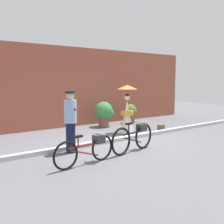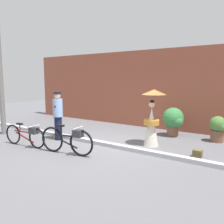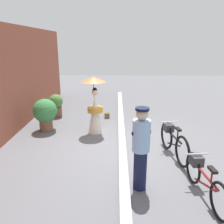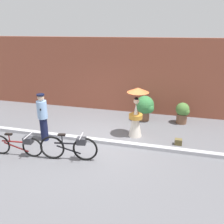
{
  "view_description": "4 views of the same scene",
  "coord_description": "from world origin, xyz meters",
  "px_view_note": "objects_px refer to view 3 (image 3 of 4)",
  "views": [
    {
      "loc": [
        -5.45,
        -6.74,
        1.97
      ],
      "look_at": [
        -0.04,
        0.25,
        0.94
      ],
      "focal_mm": 43.33,
      "sensor_mm": 36.0,
      "label": 1
    },
    {
      "loc": [
        4.21,
        -5.92,
        2.14
      ],
      "look_at": [
        -0.04,
        0.33,
        1.07
      ],
      "focal_mm": 37.41,
      "sensor_mm": 36.0,
      "label": 2
    },
    {
      "loc": [
        -5.96,
        0.16,
        2.82
      ],
      "look_at": [
        0.36,
        0.29,
        0.92
      ],
      "focal_mm": 37.1,
      "sensor_mm": 36.0,
      "label": 3
    },
    {
      "loc": [
        2.3,
        -6.85,
        3.72
      ],
      "look_at": [
        0.34,
        0.54,
        0.97
      ],
      "focal_mm": 37.04,
      "sensor_mm": 36.0,
      "label": 4
    }
  ],
  "objects_px": {
    "bicycle_near_officer": "(203,177)",
    "potted_plant_by_door": "(56,104)",
    "person_officer": "(141,147)",
    "backpack_on_pavement": "(107,115)",
    "bicycle_far_side": "(173,140)",
    "potted_plant_small": "(46,112)",
    "person_with_parasol": "(95,106)"
  },
  "relations": [
    {
      "from": "person_with_parasol",
      "to": "backpack_on_pavement",
      "type": "distance_m",
      "value": 1.75
    },
    {
      "from": "bicycle_far_side",
      "to": "person_officer",
      "type": "distance_m",
      "value": 1.81
    },
    {
      "from": "backpack_on_pavement",
      "to": "potted_plant_small",
      "type": "bearing_deg",
      "value": 125.44
    },
    {
      "from": "person_officer",
      "to": "backpack_on_pavement",
      "type": "bearing_deg",
      "value": 10.37
    },
    {
      "from": "bicycle_far_side",
      "to": "person_officer",
      "type": "xyz_separation_m",
      "value": [
        -1.45,
        0.98,
        0.48
      ]
    },
    {
      "from": "person_with_parasol",
      "to": "backpack_on_pavement",
      "type": "xyz_separation_m",
      "value": [
        1.53,
        -0.33,
        -0.79
      ]
    },
    {
      "from": "potted_plant_by_door",
      "to": "person_officer",
      "type": "bearing_deg",
      "value": -148.83
    },
    {
      "from": "person_with_parasol",
      "to": "potted_plant_by_door",
      "type": "relative_size",
      "value": 2.04
    },
    {
      "from": "person_officer",
      "to": "potted_plant_small",
      "type": "bearing_deg",
      "value": 41.37
    },
    {
      "from": "potted_plant_by_door",
      "to": "backpack_on_pavement",
      "type": "height_order",
      "value": "potted_plant_by_door"
    },
    {
      "from": "bicycle_far_side",
      "to": "potted_plant_small",
      "type": "relative_size",
      "value": 1.61
    },
    {
      "from": "potted_plant_by_door",
      "to": "potted_plant_small",
      "type": "height_order",
      "value": "potted_plant_small"
    },
    {
      "from": "potted_plant_by_door",
      "to": "person_with_parasol",
      "type": "bearing_deg",
      "value": -134.74
    },
    {
      "from": "person_with_parasol",
      "to": "potted_plant_small",
      "type": "relative_size",
      "value": 1.68
    },
    {
      "from": "bicycle_near_officer",
      "to": "person_with_parasol",
      "type": "bearing_deg",
      "value": 35.77
    },
    {
      "from": "bicycle_near_officer",
      "to": "backpack_on_pavement",
      "type": "height_order",
      "value": "bicycle_near_officer"
    },
    {
      "from": "person_officer",
      "to": "backpack_on_pavement",
      "type": "distance_m",
      "value": 4.72
    },
    {
      "from": "bicycle_far_side",
      "to": "person_officer",
      "type": "height_order",
      "value": "person_officer"
    },
    {
      "from": "person_with_parasol",
      "to": "bicycle_near_officer",
      "type": "bearing_deg",
      "value": -144.23
    },
    {
      "from": "person_officer",
      "to": "person_with_parasol",
      "type": "bearing_deg",
      "value": 20.95
    },
    {
      "from": "bicycle_near_officer",
      "to": "potted_plant_by_door",
      "type": "height_order",
      "value": "potted_plant_by_door"
    },
    {
      "from": "person_with_parasol",
      "to": "potted_plant_small",
      "type": "height_order",
      "value": "person_with_parasol"
    },
    {
      "from": "bicycle_near_officer",
      "to": "potted_plant_small",
      "type": "bearing_deg",
      "value": 49.62
    },
    {
      "from": "bicycle_near_officer",
      "to": "backpack_on_pavement",
      "type": "bearing_deg",
      "value": 22.82
    },
    {
      "from": "backpack_on_pavement",
      "to": "person_with_parasol",
      "type": "bearing_deg",
      "value": 167.9
    },
    {
      "from": "person_officer",
      "to": "backpack_on_pavement",
      "type": "relative_size",
      "value": 7.01
    },
    {
      "from": "bicycle_near_officer",
      "to": "person_with_parasol",
      "type": "height_order",
      "value": "person_with_parasol"
    },
    {
      "from": "person_officer",
      "to": "potted_plant_by_door",
      "type": "distance_m",
      "value": 5.53
    },
    {
      "from": "bicycle_far_side",
      "to": "potted_plant_small",
      "type": "xyz_separation_m",
      "value": [
        1.74,
        3.78,
        0.19
      ]
    },
    {
      "from": "bicycle_near_officer",
      "to": "person_officer",
      "type": "relative_size",
      "value": 1.02
    },
    {
      "from": "potted_plant_by_door",
      "to": "potted_plant_small",
      "type": "xyz_separation_m",
      "value": [
        -1.54,
        -0.05,
        0.13
      ]
    },
    {
      "from": "bicycle_near_officer",
      "to": "backpack_on_pavement",
      "type": "relative_size",
      "value": 7.16
    }
  ]
}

